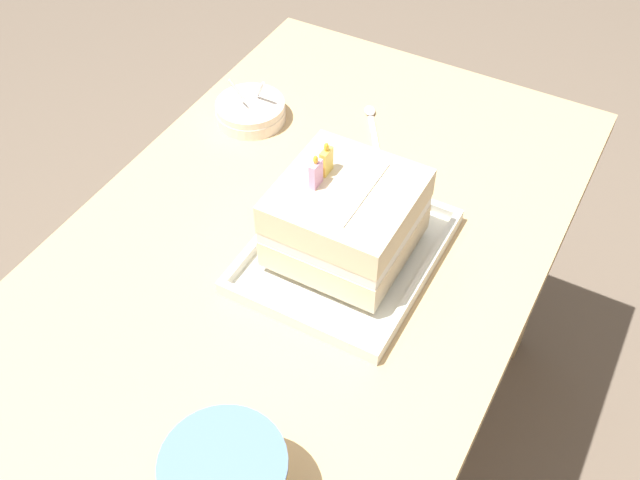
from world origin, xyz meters
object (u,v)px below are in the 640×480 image
at_px(birthday_cake, 346,218).
at_px(bowl_stack, 251,111).
at_px(foil_tray, 345,253).
at_px(serving_spoon_near_tray, 372,121).

height_order(birthday_cake, bowl_stack, birthday_cake).
bearing_deg(foil_tray, bowl_stack, 54.75).
bearing_deg(bowl_stack, foil_tray, -125.25).
xyz_separation_m(foil_tray, birthday_cake, (-0.00, 0.00, 0.08)).
distance_m(foil_tray, bowl_stack, 0.37).
distance_m(foil_tray, serving_spoon_near_tray, 0.33).
height_order(foil_tray, bowl_stack, bowl_stack).
bearing_deg(bowl_stack, serving_spoon_near_tray, -63.72).
relative_size(birthday_cake, bowl_stack, 1.51).
relative_size(foil_tray, bowl_stack, 2.45).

